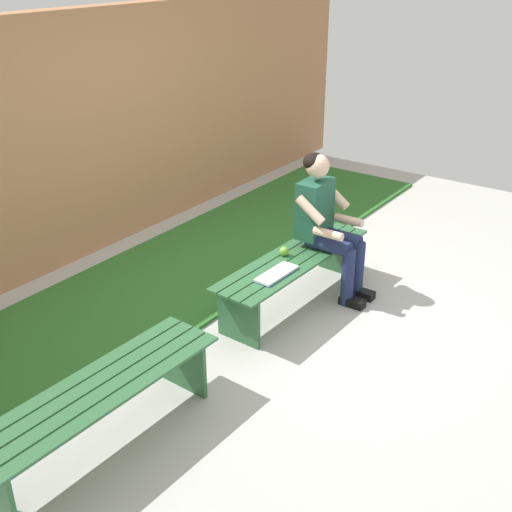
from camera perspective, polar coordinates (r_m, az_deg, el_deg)
The scene contains 8 objects.
ground_plane at distance 4.37m, azimuth 6.82°, elevation -14.02°, with size 10.00×7.00×0.04m, color #B2B2AD.
grass_strip at distance 5.47m, azimuth -13.06°, elevation -5.09°, with size 9.00×1.53×0.03m, color #2D6B28.
brick_wall at distance 6.21m, azimuth -17.47°, elevation 9.56°, with size 9.50×0.24×2.29m, color #B27A51.
bench_near at distance 5.37m, azimuth 3.38°, elevation -1.08°, with size 1.74×0.49×0.44m.
bench_far at distance 4.00m, azimuth -13.90°, elevation -12.53°, with size 1.70×0.49×0.44m.
person_seated at distance 5.45m, azimuth 6.31°, elevation 3.22°, with size 0.50×0.69×1.24m.
apple at distance 5.33m, azimuth 2.52°, elevation 0.42°, with size 0.08×0.08×0.08m, color #72B738.
book_open at distance 5.03m, azimuth 1.85°, elevation -1.61°, with size 0.42×0.17×0.02m.
Camera 1 is at (4.07, 2.53, 2.77)m, focal length 44.79 mm.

